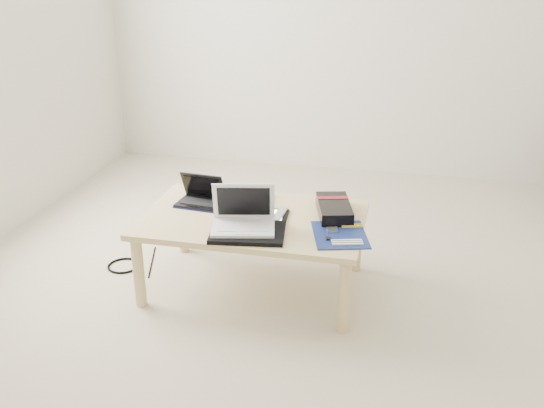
% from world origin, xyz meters
% --- Properties ---
extents(ground, '(4.00, 4.00, 0.00)m').
position_xyz_m(ground, '(0.00, 0.00, 0.00)').
color(ground, beige).
rests_on(ground, ground).
extents(coffee_table, '(1.10, 0.70, 0.40)m').
position_xyz_m(coffee_table, '(-0.35, 0.05, 0.35)').
color(coffee_table, '#CDB97B').
rests_on(coffee_table, ground).
extents(book, '(0.28, 0.24, 0.03)m').
position_xyz_m(book, '(-0.45, 0.22, 0.41)').
color(book, black).
rests_on(book, coffee_table).
extents(netbook, '(0.25, 0.19, 0.16)m').
position_xyz_m(netbook, '(-0.66, 0.15, 0.43)').
color(netbook, black).
rests_on(netbook, coffee_table).
extents(tablet, '(0.26, 0.20, 0.01)m').
position_xyz_m(tablet, '(-0.30, 0.05, 0.41)').
color(tablet, black).
rests_on(tablet, coffee_table).
extents(remote, '(0.06, 0.20, 0.02)m').
position_xyz_m(remote, '(-0.22, 0.07, 0.41)').
color(remote, '#B5B6BA').
rests_on(remote, coffee_table).
extents(neoprene_sleeve, '(0.38, 0.30, 0.02)m').
position_xyz_m(neoprene_sleeve, '(-0.32, -0.16, 0.41)').
color(neoprene_sleeve, black).
rests_on(neoprene_sleeve, coffee_table).
extents(white_laptop, '(0.33, 0.27, 0.21)m').
position_xyz_m(white_laptop, '(-0.35, -0.12, 0.46)').
color(white_laptop, white).
rests_on(white_laptop, neoprene_sleeve).
extents(motherboard, '(0.31, 0.36, 0.01)m').
position_xyz_m(motherboard, '(0.10, -0.07, 0.40)').
color(motherboard, navy).
rests_on(motherboard, coffee_table).
extents(gpu_box, '(0.23, 0.34, 0.07)m').
position_xyz_m(gpu_box, '(0.04, 0.15, 0.43)').
color(gpu_box, black).
rests_on(gpu_box, coffee_table).
extents(cable_coil, '(0.14, 0.14, 0.01)m').
position_xyz_m(cable_coil, '(-0.43, -0.03, 0.41)').
color(cable_coil, black).
rests_on(cable_coil, coffee_table).
extents(floor_cable_coil, '(0.20, 0.20, 0.01)m').
position_xyz_m(floor_cable_coil, '(-1.11, 0.09, 0.01)').
color(floor_cable_coil, black).
rests_on(floor_cable_coil, ground).
extents(floor_cable_trail, '(0.11, 0.35, 0.01)m').
position_xyz_m(floor_cable_trail, '(-0.98, 0.17, 0.00)').
color(floor_cable_trail, black).
rests_on(floor_cable_trail, ground).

